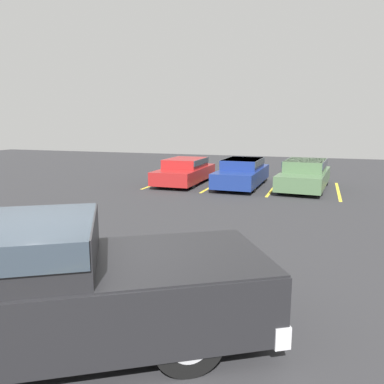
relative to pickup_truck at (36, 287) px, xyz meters
name	(u,v)px	position (x,y,z in m)	size (l,w,h in m)	color
ground_plane	(46,348)	(0.05, 0.03, -0.85)	(60.00, 60.00, 0.00)	#2D2D30
stall_stripe_a	(163,182)	(-4.14, 13.48, -0.84)	(0.12, 4.74, 0.01)	yellow
stall_stripe_b	(215,184)	(-1.40, 13.48, -0.84)	(0.12, 4.74, 0.01)	yellow
stall_stripe_c	(274,188)	(1.33, 13.48, -0.84)	(0.12, 4.74, 0.01)	yellow
stall_stripe_d	(338,191)	(4.07, 13.48, -0.84)	(0.12, 4.74, 0.01)	yellow
pickup_truck	(36,287)	(0.00, 0.00, 0.00)	(6.15, 4.82, 1.68)	black
parked_sedan_a	(185,170)	(-2.89, 13.34, -0.21)	(1.85, 4.48, 1.21)	maroon
parked_sedan_b	(242,172)	(-0.11, 13.43, -0.18)	(1.83, 4.71, 1.26)	navy
parked_sedan_c	(305,173)	(2.65, 13.69, -0.17)	(2.21, 4.92, 1.28)	#4C6B47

